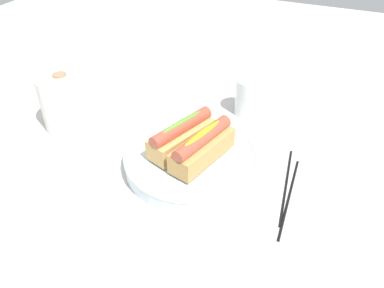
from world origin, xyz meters
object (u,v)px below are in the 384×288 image
(hotdog_front, at_px, (203,147))
(paper_towel_roll, at_px, (66,102))
(serving_bowl, at_px, (192,159))
(hotdog_back, at_px, (182,135))
(chopstick_near, at_px, (286,184))
(chopstick_far, at_px, (289,196))
(water_glass, at_px, (249,98))

(hotdog_front, bearing_deg, paper_towel_roll, 85.10)
(serving_bowl, xyz_separation_m, hotdog_back, (0.01, 0.03, 0.04))
(chopstick_near, relative_size, chopstick_far, 1.00)
(serving_bowl, relative_size, water_glass, 3.04)
(serving_bowl, height_order, hotdog_front, hotdog_front)
(serving_bowl, bearing_deg, chopstick_near, -83.96)
(hotdog_front, relative_size, water_glass, 1.75)
(hotdog_back, height_order, chopstick_near, hotdog_back)
(hotdog_front, relative_size, chopstick_near, 0.72)
(water_glass, bearing_deg, hotdog_front, 175.80)
(chopstick_near, bearing_deg, paper_towel_roll, 83.33)
(hotdog_front, xyz_separation_m, hotdog_back, (0.02, 0.05, 0.00))
(serving_bowl, xyz_separation_m, hotdog_front, (-0.01, -0.03, 0.04))
(hotdog_front, bearing_deg, chopstick_far, -90.33)
(water_glass, height_order, chopstick_far, water_glass)
(hotdog_back, distance_m, paper_towel_roll, 0.30)
(hotdog_front, xyz_separation_m, paper_towel_roll, (0.03, 0.35, 0.00))
(hotdog_back, distance_m, chopstick_far, 0.24)
(serving_bowl, relative_size, paper_towel_roll, 2.04)
(serving_bowl, relative_size, chopstick_near, 1.25)
(hotdog_front, distance_m, hotdog_back, 0.06)
(serving_bowl, bearing_deg, paper_towel_roll, 86.30)
(water_glass, relative_size, paper_towel_roll, 0.67)
(serving_bowl, xyz_separation_m, chopstick_near, (0.02, -0.19, -0.02))
(paper_towel_roll, relative_size, chopstick_far, 0.61)
(chopstick_near, bearing_deg, water_glass, 26.20)
(paper_towel_roll, bearing_deg, hotdog_front, -94.90)
(hotdog_front, relative_size, paper_towel_roll, 1.18)
(chopstick_near, bearing_deg, serving_bowl, 89.45)
(paper_towel_roll, bearing_deg, chopstick_near, -90.08)
(paper_towel_roll, bearing_deg, serving_bowl, -93.70)
(hotdog_front, distance_m, paper_towel_roll, 0.35)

